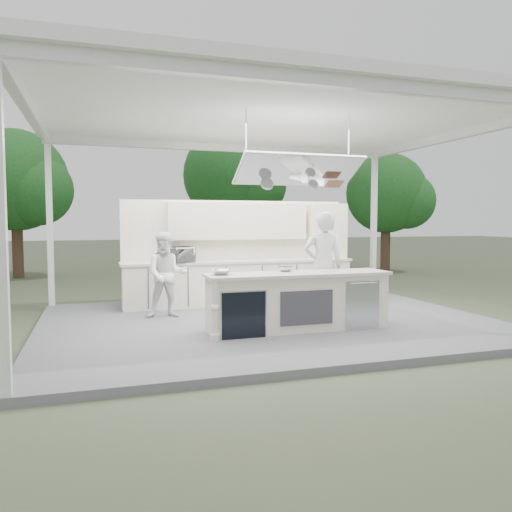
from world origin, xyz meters
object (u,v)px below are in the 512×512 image
object	(u,v)px
demo_island	(297,301)
sous_chef	(167,275)
back_counter	(240,282)
head_chef	(323,266)

from	to	relation	value
demo_island	sous_chef	world-z (taller)	sous_chef
back_counter	head_chef	size ratio (longest dim) A/B	2.58
sous_chef	demo_island	bearing A→B (deg)	-36.45
demo_island	back_counter	size ratio (longest dim) A/B	0.61
demo_island	back_counter	world-z (taller)	same
demo_island	sous_chef	distance (m)	2.61
back_counter	sous_chef	xyz separation A→B (m)	(-1.73, -1.06, 0.32)
back_counter	demo_island	bearing A→B (deg)	-86.37
head_chef	sous_chef	xyz separation A→B (m)	(-2.68, 1.13, -0.19)
demo_island	head_chef	distance (m)	1.11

